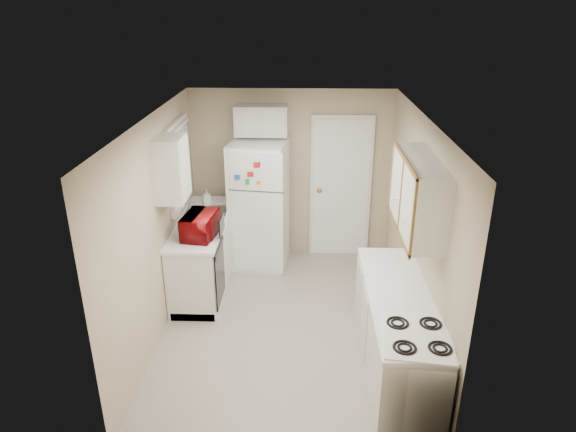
{
  "coord_description": "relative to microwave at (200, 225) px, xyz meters",
  "views": [
    {
      "loc": [
        0.18,
        -5.01,
        3.46
      ],
      "look_at": [
        0.0,
        0.5,
        1.15
      ],
      "focal_mm": 32.0,
      "sensor_mm": 36.0,
      "label": 1
    }
  ],
  "objects": [
    {
      "name": "dishwasher",
      "position": [
        0.21,
        -0.14,
        -0.56
      ],
      "size": [
        0.03,
        0.58,
        0.72
      ],
      "primitive_type": "cube",
      "color": "black",
      "rests_on": "floor"
    },
    {
      "name": "upper_cabinet_left",
      "position": [
        -0.23,
        -0.22,
        0.75
      ],
      "size": [
        0.3,
        0.45,
        0.7
      ],
      "primitive_type": "cube",
      "color": "silver",
      "rests_on": "wall_left"
    },
    {
      "name": "left_counter",
      "position": [
        -0.08,
        0.46,
        -0.6
      ],
      "size": [
        0.6,
        1.8,
        0.9
      ],
      "primitive_type": "cube",
      "color": "silver",
      "rests_on": "floor"
    },
    {
      "name": "wall_back",
      "position": [
        1.02,
        1.46,
        0.15
      ],
      "size": [
        2.8,
        2.8,
        0.0
      ],
      "primitive_type": "plane",
      "color": "#BFAE91",
      "rests_on": "floor"
    },
    {
      "name": "wall_front",
      "position": [
        1.02,
        -2.34,
        0.15
      ],
      "size": [
        2.8,
        2.8,
        0.0
      ],
      "primitive_type": "plane",
      "color": "#BFAE91",
      "rests_on": "floor"
    },
    {
      "name": "stove",
      "position": [
        2.16,
        -1.9,
        -0.63
      ],
      "size": [
        0.65,
        0.76,
        0.84
      ],
      "primitive_type": "cube",
      "rotation": [
        0.0,
        0.0,
        -0.13
      ],
      "color": "white",
      "rests_on": "floor"
    },
    {
      "name": "refrigerator",
      "position": [
        0.6,
        1.07,
        -0.17
      ],
      "size": [
        0.81,
        0.8,
        1.76
      ],
      "primitive_type": "cube",
      "rotation": [
        0.0,
        0.0,
        -0.13
      ],
      "color": "white",
      "rests_on": "floor"
    },
    {
      "name": "sink",
      "position": [
        -0.08,
        0.61,
        -0.19
      ],
      "size": [
        0.54,
        0.74,
        0.16
      ],
      "primitive_type": "cube",
      "color": "gray",
      "rests_on": "left_counter"
    },
    {
      "name": "upper_cabinet_right",
      "position": [
        2.27,
        -0.94,
        0.75
      ],
      "size": [
        0.3,
        1.2,
        0.7
      ],
      "primitive_type": "cube",
      "color": "silver",
      "rests_on": "wall_right"
    },
    {
      "name": "soap_bottle",
      "position": [
        -0.11,
        1.02,
        -0.05
      ],
      "size": [
        0.12,
        0.12,
        0.22
      ],
      "primitive_type": "imported",
      "rotation": [
        0.0,
        0.0,
        0.31
      ],
      "color": "white",
      "rests_on": "left_counter"
    },
    {
      "name": "wall_right",
      "position": [
        2.42,
        -0.44,
        0.15
      ],
      "size": [
        3.8,
        3.8,
        0.0
      ],
      "primitive_type": "plane",
      "color": "#BFAE91",
      "rests_on": "floor"
    },
    {
      "name": "window_blinds",
      "position": [
        -0.34,
        0.61,
        0.55
      ],
      "size": [
        0.1,
        0.98,
        1.08
      ],
      "primitive_type": "cube",
      "color": "silver",
      "rests_on": "wall_left"
    },
    {
      "name": "floor",
      "position": [
        1.02,
        -0.44,
        -1.05
      ],
      "size": [
        3.8,
        3.8,
        0.0
      ],
      "primitive_type": "plane",
      "color": "#BBB1A6",
      "rests_on": "ground"
    },
    {
      "name": "wall_left",
      "position": [
        -0.38,
        -0.44,
        0.15
      ],
      "size": [
        3.8,
        3.8,
        0.0
      ],
      "primitive_type": "plane",
      "color": "#BFAE91",
      "rests_on": "floor"
    },
    {
      "name": "cabinet_over_fridge",
      "position": [
        0.62,
        1.31,
        0.95
      ],
      "size": [
        0.7,
        0.3,
        0.4
      ],
      "primitive_type": "cube",
      "color": "silver",
      "rests_on": "wall_back"
    },
    {
      "name": "right_counter",
      "position": [
        2.12,
        -1.24,
        -0.6
      ],
      "size": [
        0.6,
        2.0,
        0.9
      ],
      "primitive_type": "cube",
      "color": "silver",
      "rests_on": "floor"
    },
    {
      "name": "interior_door",
      "position": [
        1.72,
        1.42,
        -0.03
      ],
      "size": [
        0.86,
        0.06,
        2.08
      ],
      "primitive_type": "cube",
      "color": "white",
      "rests_on": "floor"
    },
    {
      "name": "microwave",
      "position": [
        0.0,
        0.0,
        0.0
      ],
      "size": [
        0.55,
        0.35,
        0.34
      ],
      "primitive_type": "imported",
      "rotation": [
        0.0,
        0.0,
        1.43
      ],
      "color": "maroon",
      "rests_on": "left_counter"
    },
    {
      "name": "ceiling",
      "position": [
        1.02,
        -0.44,
        1.35
      ],
      "size": [
        3.8,
        3.8,
        0.0
      ],
      "primitive_type": "plane",
      "color": "white",
      "rests_on": "floor"
    }
  ]
}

